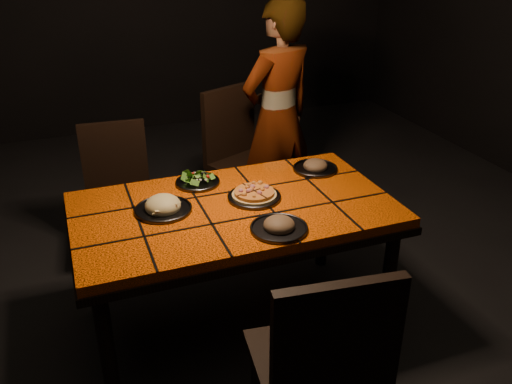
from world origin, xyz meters
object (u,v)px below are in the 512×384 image
object	(u,v)px
plate_pasta	(163,207)
chair_far_left	(118,185)
chair_near	(322,363)
diner	(278,118)
dining_table	(234,219)
chair_far_right	(240,150)
plate_pizza	(254,195)

from	to	relation	value
plate_pasta	chair_far_left	bearing A→B (deg)	98.37
chair_near	diner	world-z (taller)	diner
dining_table	diner	xyz separation A→B (m)	(0.66, 1.00, 0.15)
chair_far_right	plate_pasta	size ratio (longest dim) A/B	3.58
dining_table	plate_pasta	size ratio (longest dim) A/B	5.68
chair_far_left	plate_pizza	distance (m)	1.11
chair_near	chair_far_left	size ratio (longest dim) A/B	1.10
plate_pizza	plate_pasta	xyz separation A→B (m)	(-0.47, 0.03, 0.01)
chair_near	diner	bearing A→B (deg)	-101.32
dining_table	chair_near	size ratio (longest dim) A/B	1.60
chair_far_left	diner	size ratio (longest dim) A/B	0.56
dining_table	plate_pasta	bearing A→B (deg)	169.62
dining_table	chair_far_left	bearing A→B (deg)	117.03
chair_near	chair_far_left	distance (m)	1.98
chair_far_right	dining_table	bearing A→B (deg)	-134.23
chair_far_right	chair_far_left	bearing A→B (deg)	165.74
chair_near	chair_far_right	world-z (taller)	chair_far_right
chair_far_left	chair_far_right	xyz separation A→B (m)	(0.88, 0.15, 0.06)
chair_near	chair_far_right	distance (m)	2.10
dining_table	plate_pasta	world-z (taller)	plate_pasta
dining_table	chair_far_left	distance (m)	1.06
dining_table	plate_pizza	xyz separation A→B (m)	(0.12, 0.03, 0.10)
chair_far_right	diner	distance (m)	0.35
dining_table	chair_far_left	size ratio (longest dim) A/B	1.77
diner	plate_pasta	bearing A→B (deg)	23.93
dining_table	chair_far_right	distance (m)	1.15
diner	dining_table	bearing A→B (deg)	37.62
dining_table	chair_far_left	world-z (taller)	chair_far_left
diner	chair_far_left	bearing A→B (deg)	-15.51
chair_near	chair_far_left	xyz separation A→B (m)	(-0.48, 1.92, -0.05)
chair_far_right	chair_near	bearing A→B (deg)	-124.53
dining_table	chair_far_right	xyz separation A→B (m)	(0.40, 1.08, -0.09)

